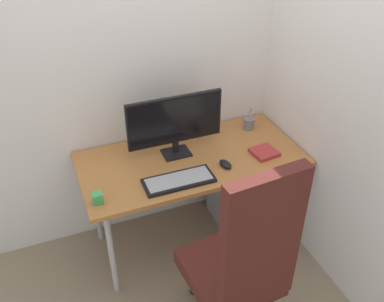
{
  "coord_description": "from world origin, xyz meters",
  "views": [
    {
      "loc": [
        -0.84,
        -2.12,
        2.32
      ],
      "look_at": [
        -0.02,
        -0.07,
        0.83
      ],
      "focal_mm": 39.73,
      "sensor_mm": 36.0,
      "label": 1
    }
  ],
  "objects_px": {
    "monitor": "(175,122)",
    "pen_holder": "(249,123)",
    "mouse": "(225,164)",
    "office_chair": "(242,263)",
    "keyboard": "(179,180)",
    "filing_cabinet": "(249,189)",
    "desk_clamp_accessory": "(98,198)",
    "notebook": "(264,152)"
  },
  "relations": [
    {
      "from": "desk_clamp_accessory",
      "to": "pen_holder",
      "type": "bearing_deg",
      "value": 19.36
    },
    {
      "from": "keyboard",
      "to": "pen_holder",
      "type": "relative_size",
      "value": 2.81
    },
    {
      "from": "mouse",
      "to": "desk_clamp_accessory",
      "type": "height_order",
      "value": "desk_clamp_accessory"
    },
    {
      "from": "keyboard",
      "to": "mouse",
      "type": "height_order",
      "value": "mouse"
    },
    {
      "from": "monitor",
      "to": "keyboard",
      "type": "relative_size",
      "value": 1.46
    },
    {
      "from": "mouse",
      "to": "desk_clamp_accessory",
      "type": "distance_m",
      "value": 0.82
    },
    {
      "from": "notebook",
      "to": "desk_clamp_accessory",
      "type": "height_order",
      "value": "desk_clamp_accessory"
    },
    {
      "from": "pen_holder",
      "to": "notebook",
      "type": "distance_m",
      "value": 0.34
    },
    {
      "from": "keyboard",
      "to": "desk_clamp_accessory",
      "type": "relative_size",
      "value": 6.54
    },
    {
      "from": "keyboard",
      "to": "office_chair",
      "type": "bearing_deg",
      "value": -80.45
    },
    {
      "from": "monitor",
      "to": "keyboard",
      "type": "distance_m",
      "value": 0.39
    },
    {
      "from": "keyboard",
      "to": "pen_holder",
      "type": "distance_m",
      "value": 0.8
    },
    {
      "from": "keyboard",
      "to": "filing_cabinet",
      "type": "bearing_deg",
      "value": 20.15
    },
    {
      "from": "mouse",
      "to": "pen_holder",
      "type": "height_order",
      "value": "pen_holder"
    },
    {
      "from": "mouse",
      "to": "office_chair",
      "type": "bearing_deg",
      "value": -118.88
    },
    {
      "from": "filing_cabinet",
      "to": "pen_holder",
      "type": "height_order",
      "value": "pen_holder"
    },
    {
      "from": "notebook",
      "to": "office_chair",
      "type": "bearing_deg",
      "value": -132.78
    },
    {
      "from": "monitor",
      "to": "mouse",
      "type": "bearing_deg",
      "value": -47.28
    },
    {
      "from": "keyboard",
      "to": "desk_clamp_accessory",
      "type": "distance_m",
      "value": 0.49
    },
    {
      "from": "filing_cabinet",
      "to": "monitor",
      "type": "distance_m",
      "value": 0.86
    },
    {
      "from": "office_chair",
      "to": "pen_holder",
      "type": "xyz_separation_m",
      "value": [
        0.58,
        1.04,
        0.13
      ]
    },
    {
      "from": "pen_holder",
      "to": "notebook",
      "type": "xyz_separation_m",
      "value": [
        -0.06,
        -0.34,
        -0.03
      ]
    },
    {
      "from": "filing_cabinet",
      "to": "pen_holder",
      "type": "distance_m",
      "value": 0.5
    },
    {
      "from": "pen_holder",
      "to": "notebook",
      "type": "height_order",
      "value": "pen_holder"
    },
    {
      "from": "desk_clamp_accessory",
      "to": "filing_cabinet",
      "type": "bearing_deg",
      "value": 12.22
    },
    {
      "from": "pen_holder",
      "to": "keyboard",
      "type": "bearing_deg",
      "value": -149.57
    },
    {
      "from": "notebook",
      "to": "filing_cabinet",
      "type": "bearing_deg",
      "value": 79.1
    },
    {
      "from": "monitor",
      "to": "desk_clamp_accessory",
      "type": "relative_size",
      "value": 9.51
    },
    {
      "from": "office_chair",
      "to": "desk_clamp_accessory",
      "type": "bearing_deg",
      "value": 133.74
    },
    {
      "from": "office_chair",
      "to": "filing_cabinet",
      "type": "bearing_deg",
      "value": 58.44
    },
    {
      "from": "mouse",
      "to": "notebook",
      "type": "relative_size",
      "value": 0.65
    },
    {
      "from": "office_chair",
      "to": "desk_clamp_accessory",
      "type": "relative_size",
      "value": 19.5
    },
    {
      "from": "mouse",
      "to": "pen_holder",
      "type": "xyz_separation_m",
      "value": [
        0.36,
        0.37,
        0.02
      ]
    },
    {
      "from": "monitor",
      "to": "pen_holder",
      "type": "xyz_separation_m",
      "value": [
        0.6,
        0.11,
        -0.19
      ]
    },
    {
      "from": "office_chair",
      "to": "pen_holder",
      "type": "distance_m",
      "value": 1.2
    },
    {
      "from": "filing_cabinet",
      "to": "desk_clamp_accessory",
      "type": "xyz_separation_m",
      "value": [
        -1.13,
        -0.25,
        0.46
      ]
    },
    {
      "from": "mouse",
      "to": "notebook",
      "type": "bearing_deg",
      "value": -4.84
    },
    {
      "from": "monitor",
      "to": "keyboard",
      "type": "xyz_separation_m",
      "value": [
        -0.09,
        -0.3,
        -0.23
      ]
    },
    {
      "from": "monitor",
      "to": "pen_holder",
      "type": "relative_size",
      "value": 4.08
    },
    {
      "from": "mouse",
      "to": "desk_clamp_accessory",
      "type": "xyz_separation_m",
      "value": [
        -0.82,
        -0.05,
        0.02
      ]
    },
    {
      "from": "office_chair",
      "to": "desk_clamp_accessory",
      "type": "xyz_separation_m",
      "value": [
        -0.6,
        0.62,
        0.12
      ]
    },
    {
      "from": "office_chair",
      "to": "notebook",
      "type": "bearing_deg",
      "value": 53.5
    }
  ]
}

